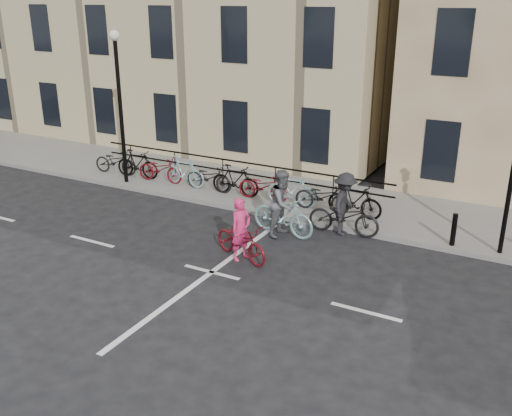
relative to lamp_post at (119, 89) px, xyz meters
The scene contains 9 objects.
ground 8.59m from the lamp_post, 34.09° to the right, with size 120.00×120.00×0.00m, color black.
sidewalk 4.52m from the lamp_post, 32.62° to the left, with size 46.00×4.00×0.15m, color slate.
building_west 9.11m from the lamp_post, 106.21° to the left, with size 20.00×10.00×10.00m, color tan.
lamp_post is the anchor object (origin of this frame).
bollard_east 11.86m from the lamp_post, ahead, with size 0.14×0.14×0.90m, color black.
parked_bikes 4.70m from the lamp_post, ahead, with size 11.45×1.23×1.05m.
cyclist_pink 8.08m from the lamp_post, 26.41° to the right, with size 1.99×1.25×1.67m.
cyclist_grey 7.63m from the lamp_post, 11.23° to the right, with size 2.07×1.03×1.95m.
cyclist_dark 8.97m from the lamp_post, ahead, with size 2.12×1.24×1.84m.
Camera 1 is at (7.09, -10.69, 6.47)m, focal length 40.00 mm.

